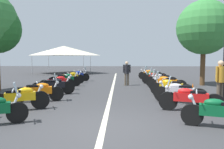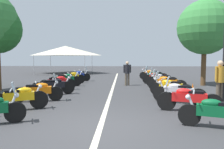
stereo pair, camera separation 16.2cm
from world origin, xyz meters
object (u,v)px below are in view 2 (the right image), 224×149
object	(u,v)px
motorcycle_left_row_1	(20,97)
motorcycle_left_row_7	(77,75)
motorcycle_right_row_5	(161,80)
motorcycle_right_row_2	(179,92)
motorcycle_left_row_4	(58,82)
motorcycle_right_row_4	(167,83)
motorcycle_left_row_5	(66,79)
traffic_cone_1	(193,90)
motorcycle_right_row_7	(154,75)
event_tent	(66,51)
motorcycle_right_row_6	(157,78)
motorcycle_left_row_6	(72,77)
motorcycle_left_row_2	(38,91)
motorcycle_right_row_1	(188,98)
motorcycle_right_row_0	(218,112)
motorcycle_right_row_3	(170,87)
roadside_tree_2	(205,28)
bystander_0	(220,78)
bystander_1	(127,71)
motorcycle_right_row_8	(151,74)
motorcycle_left_row_3	(53,86)

from	to	relation	value
motorcycle_left_row_1	motorcycle_left_row_7	bearing A→B (deg)	66.09
motorcycle_right_row_5	motorcycle_right_row_2	bearing A→B (deg)	104.12
motorcycle_left_row_4	motorcycle_right_row_4	distance (m)	6.20
motorcycle_left_row_4	motorcycle_left_row_5	size ratio (longest dim) A/B	0.96
motorcycle_right_row_2	traffic_cone_1	size ratio (longest dim) A/B	3.33
motorcycle_left_row_7	motorcycle_right_row_7	distance (m)	6.09
motorcycle_right_row_7	event_tent	size ratio (longest dim) A/B	0.33
motorcycle_right_row_6	motorcycle_left_row_6	bearing A→B (deg)	13.46
motorcycle_right_row_2	motorcycle_left_row_7	bearing A→B (deg)	-29.58
motorcycle_right_row_4	traffic_cone_1	distance (m)	1.68
motorcycle_left_row_2	motorcycle_right_row_6	xyz separation A→B (m)	(6.43, -6.06, -0.00)
motorcycle_left_row_4	motorcycle_right_row_4	world-z (taller)	motorcycle_right_row_4
motorcycle_right_row_1	motorcycle_right_row_0	bearing A→B (deg)	113.90
motorcycle_left_row_5	motorcycle_right_row_4	world-z (taller)	motorcycle_right_row_4
motorcycle_right_row_3	roadside_tree_2	distance (m)	6.20
motorcycle_left_row_2	motorcycle_right_row_3	distance (m)	6.21
motorcycle_right_row_4	bystander_0	xyz separation A→B (m)	(-3.24, -1.52, 0.57)
motorcycle_left_row_2	bystander_0	size ratio (longest dim) A/B	1.18
motorcycle_left_row_4	motorcycle_left_row_7	size ratio (longest dim) A/B	0.94
motorcycle_right_row_0	motorcycle_right_row_7	xyz separation A→B (m)	(11.39, 0.06, 0.03)
motorcycle_left_row_4	bystander_1	bearing A→B (deg)	5.14
event_tent	bystander_1	bearing A→B (deg)	-146.89
motorcycle_left_row_1	motorcycle_right_row_3	distance (m)	6.86
bystander_0	motorcycle_right_row_6	bearing A→B (deg)	-13.87
motorcycle_left_row_6	motorcycle_right_row_7	world-z (taller)	motorcycle_right_row_7
motorcycle_right_row_1	bystander_0	size ratio (longest dim) A/B	1.21
motorcycle_left_row_7	motorcycle_right_row_1	xyz separation A→B (m)	(-9.55, -5.89, 0.02)
motorcycle_right_row_8	event_tent	bearing A→B (deg)	-15.42
motorcycle_right_row_2	motorcycle_right_row_4	size ratio (longest dim) A/B	1.01
motorcycle_left_row_7	motorcycle_right_row_0	bearing A→B (deg)	-76.65
motorcycle_right_row_0	motorcycle_right_row_8	bearing A→B (deg)	-70.70
bystander_0	event_tent	xyz separation A→B (m)	(16.30, 10.67, 1.60)
motorcycle_right_row_8	bystander_1	bearing A→B (deg)	82.76
motorcycle_right_row_8	motorcycle_right_row_6	bearing A→B (deg)	109.38
motorcycle_left_row_4	motorcycle_right_row_7	bearing A→B (deg)	13.06
motorcycle_left_row_7	traffic_cone_1	xyz separation A→B (m)	(-6.14, -7.11, -0.17)
motorcycle_right_row_3	roadside_tree_2	size ratio (longest dim) A/B	0.34
motorcycle_left_row_2	motorcycle_left_row_3	size ratio (longest dim) A/B	1.02
motorcycle_left_row_3	motorcycle_right_row_1	bearing A→B (deg)	-53.68
bystander_0	motorcycle_left_row_4	bearing A→B (deg)	39.59
motorcycle_left_row_3	motorcycle_right_row_0	xyz separation A→B (m)	(-5.03, -6.07, -0.02)
motorcycle_right_row_6	bystander_0	bearing A→B (deg)	118.22
motorcycle_left_row_7	motorcycle_right_row_3	size ratio (longest dim) A/B	1.06
event_tent	motorcycle_right_row_0	bearing A→B (deg)	-154.77
motorcycle_left_row_1	motorcycle_left_row_4	bearing A→B (deg)	66.99
motorcycle_left_row_3	bystander_0	xyz separation A→B (m)	(-1.75, -7.52, 0.58)
motorcycle_right_row_7	bystander_1	world-z (taller)	bystander_1
motorcycle_right_row_0	motorcycle_right_row_2	xyz separation A→B (m)	(3.25, 0.22, 0.02)
motorcycle_right_row_5	motorcycle_right_row_6	world-z (taller)	motorcycle_right_row_5
roadside_tree_2	event_tent	size ratio (longest dim) A/B	0.94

